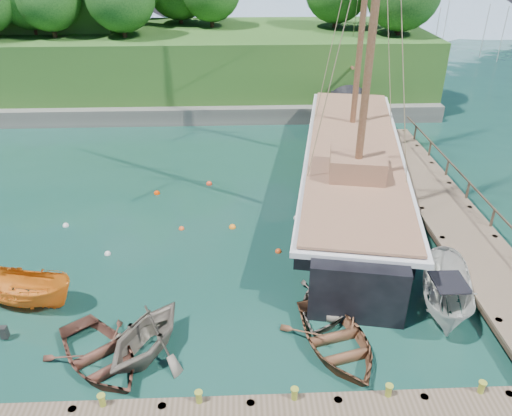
{
  "coord_description": "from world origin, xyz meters",
  "views": [
    {
      "loc": [
        0.33,
        -15.89,
        13.56
      ],
      "look_at": [
        1.21,
        4.84,
        2.0
      ],
      "focal_mm": 35.0,
      "sensor_mm": 36.0,
      "label": 1
    }
  ],
  "objects_px": {
    "rowboat_3": "(325,309)",
    "motorboat_orange": "(28,305)",
    "rowboat_1": "(148,353)",
    "rowboat_0": "(101,363)",
    "rowboat_2": "(335,347)",
    "schooner": "(352,173)",
    "cabin_boat_white": "(443,310)"
  },
  "relations": [
    {
      "from": "rowboat_2",
      "to": "rowboat_3",
      "type": "relative_size",
      "value": 1.15
    },
    {
      "from": "rowboat_0",
      "to": "cabin_boat_white",
      "type": "distance_m",
      "value": 13.52
    },
    {
      "from": "motorboat_orange",
      "to": "rowboat_2",
      "type": "bearing_deg",
      "value": -88.58
    },
    {
      "from": "rowboat_1",
      "to": "rowboat_0",
      "type": "bearing_deg",
      "value": -137.91
    },
    {
      "from": "rowboat_0",
      "to": "motorboat_orange",
      "type": "height_order",
      "value": "motorboat_orange"
    },
    {
      "from": "rowboat_0",
      "to": "motorboat_orange",
      "type": "xyz_separation_m",
      "value": [
        -3.78,
        3.36,
        0.0
      ]
    },
    {
      "from": "rowboat_1",
      "to": "rowboat_3",
      "type": "height_order",
      "value": "rowboat_1"
    },
    {
      "from": "rowboat_3",
      "to": "motorboat_orange",
      "type": "height_order",
      "value": "motorboat_orange"
    },
    {
      "from": "cabin_boat_white",
      "to": "schooner",
      "type": "xyz_separation_m",
      "value": [
        -1.65,
        10.62,
        1.21
      ]
    },
    {
      "from": "rowboat_1",
      "to": "motorboat_orange",
      "type": "xyz_separation_m",
      "value": [
        -5.37,
        2.93,
        0.0
      ]
    },
    {
      "from": "rowboat_3",
      "to": "motorboat_orange",
      "type": "xyz_separation_m",
      "value": [
        -12.27,
        0.79,
        0.0
      ]
    },
    {
      "from": "rowboat_0",
      "to": "rowboat_2",
      "type": "relative_size",
      "value": 0.95
    },
    {
      "from": "rowboat_1",
      "to": "cabin_boat_white",
      "type": "distance_m",
      "value": 11.88
    },
    {
      "from": "rowboat_3",
      "to": "rowboat_2",
      "type": "bearing_deg",
      "value": -64.72
    },
    {
      "from": "motorboat_orange",
      "to": "cabin_boat_white",
      "type": "relative_size",
      "value": 0.88
    },
    {
      "from": "rowboat_3",
      "to": "cabin_boat_white",
      "type": "bearing_deg",
      "value": 20.99
    },
    {
      "from": "rowboat_3",
      "to": "cabin_boat_white",
      "type": "distance_m",
      "value": 4.84
    },
    {
      "from": "rowboat_0",
      "to": "rowboat_1",
      "type": "bearing_deg",
      "value": -22.95
    },
    {
      "from": "motorboat_orange",
      "to": "rowboat_0",
      "type": "bearing_deg",
      "value": -116.73
    },
    {
      "from": "rowboat_1",
      "to": "motorboat_orange",
      "type": "height_order",
      "value": "rowboat_1"
    },
    {
      "from": "rowboat_3",
      "to": "motorboat_orange",
      "type": "relative_size",
      "value": 0.91
    },
    {
      "from": "rowboat_1",
      "to": "motorboat_orange",
      "type": "relative_size",
      "value": 0.88
    },
    {
      "from": "motorboat_orange",
      "to": "schooner",
      "type": "xyz_separation_m",
      "value": [
        15.45,
        9.56,
        1.21
      ]
    },
    {
      "from": "rowboat_3",
      "to": "schooner",
      "type": "xyz_separation_m",
      "value": [
        3.18,
        10.35,
        1.21
      ]
    },
    {
      "from": "rowboat_3",
      "to": "schooner",
      "type": "bearing_deg",
      "value": 97.14
    },
    {
      "from": "rowboat_2",
      "to": "rowboat_1",
      "type": "bearing_deg",
      "value": 164.37
    },
    {
      "from": "motorboat_orange",
      "to": "schooner",
      "type": "bearing_deg",
      "value": -43.33
    },
    {
      "from": "rowboat_1",
      "to": "rowboat_2",
      "type": "distance_m",
      "value": 6.94
    },
    {
      "from": "rowboat_1",
      "to": "schooner",
      "type": "distance_m",
      "value": 16.09
    },
    {
      "from": "motorboat_orange",
      "to": "schooner",
      "type": "distance_m",
      "value": 18.21
    },
    {
      "from": "motorboat_orange",
      "to": "rowboat_3",
      "type": "bearing_deg",
      "value": -78.78
    },
    {
      "from": "rowboat_3",
      "to": "cabin_boat_white",
      "type": "relative_size",
      "value": 0.81
    }
  ]
}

